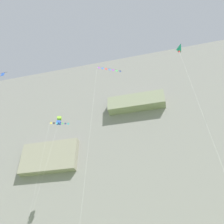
% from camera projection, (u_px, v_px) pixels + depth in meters
% --- Properties ---
extents(cliff_face, '(180.00, 35.19, 68.75)m').
position_uv_depth(cliff_face, '(147.00, 167.00, 75.66)').
color(cliff_face, gray).
rests_on(cliff_face, ground).
extents(kite_banner_low_right, '(4.21, 3.25, 32.72)m').
position_uv_depth(kite_banner_low_right, '(55.00, 136.00, 51.21)').
color(kite_banner_low_right, black).
rests_on(kite_banner_low_right, ground).
extents(kite_box_upper_right, '(2.72, 3.68, 35.28)m').
position_uv_depth(kite_box_upper_right, '(59.00, 121.00, 55.79)').
color(kite_box_upper_right, '#8CCC33').
rests_on(kite_box_upper_right, ground).
extents(kite_delta_high_left, '(1.69, 2.83, 25.26)m').
position_uv_depth(kite_delta_high_left, '(181.00, 63.00, 27.24)').
color(kite_delta_high_left, teal).
rests_on(kite_delta_high_left, ground).
extents(kite_banner_low_center, '(4.29, 3.12, 30.38)m').
position_uv_depth(kite_banner_low_center, '(105.00, 89.00, 34.86)').
color(kite_banner_low_center, black).
rests_on(kite_banner_low_center, ground).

